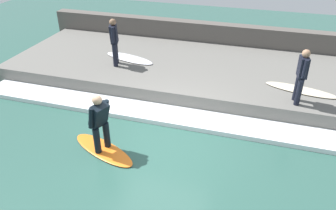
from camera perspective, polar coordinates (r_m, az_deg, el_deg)
name	(u,v)px	position (r m, az deg, el deg)	size (l,w,h in m)	color
ground_plane	(159,145)	(8.26, -1.61, -6.92)	(28.00, 28.00, 0.00)	#2D564C
concrete_ledge	(194,71)	(11.40, 4.57, 5.88)	(4.40, 12.74, 0.53)	#66635E
back_wall	(208,38)	(13.49, 6.98, 11.47)	(0.50, 13.38, 1.25)	#544F49
wave_foam_crest	(173,116)	(9.21, 0.85, -1.93)	(0.93, 12.11, 0.14)	white
surfboard_riding	(103,150)	(8.20, -11.19, -7.63)	(1.27, 1.99, 0.06)	orange
surfer_riding	(100,120)	(7.71, -11.82, -2.65)	(0.52, 0.52, 1.48)	black
surfer_waiting_near	(114,40)	(11.06, -9.35, 11.18)	(0.51, 0.35, 1.57)	black
surfboard_waiting_near	(129,58)	(11.75, -6.76, 8.11)	(1.08, 2.04, 0.06)	silver
surfer_waiting_far	(302,74)	(9.25, 22.25, 5.07)	(0.51, 0.27, 1.52)	black
surfboard_waiting_far	(301,90)	(10.28, 22.11, 2.47)	(0.90, 2.07, 0.06)	beige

